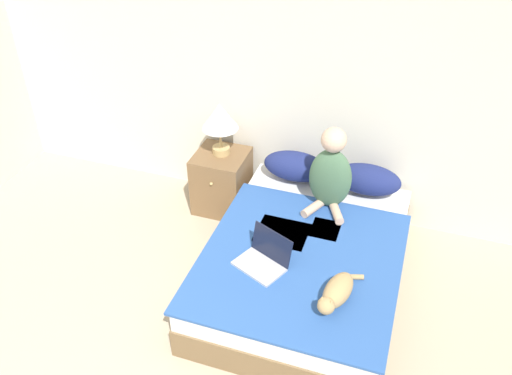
{
  "coord_description": "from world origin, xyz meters",
  "views": [
    {
      "loc": [
        1.23,
        -1.01,
        3.13
      ],
      "look_at": [
        0.18,
        2.1,
        0.77
      ],
      "focal_mm": 38.0,
      "sensor_mm": 36.0,
      "label": 1
    }
  ],
  "objects_px": {
    "pillow_near": "(295,166)",
    "cat_tabby": "(336,292)",
    "bed": "(305,264)",
    "table_lamp": "(220,118)",
    "nightstand": "(222,181)",
    "person_sitting": "(331,174)",
    "pillow_far": "(367,179)",
    "laptop_open": "(263,259)"
  },
  "relations": [
    {
      "from": "pillow_far",
      "to": "bed",
      "type": "bearing_deg",
      "value": -111.24
    },
    {
      "from": "person_sitting",
      "to": "cat_tabby",
      "type": "distance_m",
      "value": 1.07
    },
    {
      "from": "nightstand",
      "to": "table_lamp",
      "type": "relative_size",
      "value": 1.17
    },
    {
      "from": "cat_tabby",
      "to": "pillow_far",
      "type": "bearing_deg",
      "value": -166.46
    },
    {
      "from": "bed",
      "to": "table_lamp",
      "type": "xyz_separation_m",
      "value": [
        -0.99,
        0.77,
        0.71
      ]
    },
    {
      "from": "bed",
      "to": "person_sitting",
      "type": "bearing_deg",
      "value": 84.77
    },
    {
      "from": "laptop_open",
      "to": "pillow_near",
      "type": "bearing_deg",
      "value": 117.92
    },
    {
      "from": "pillow_near",
      "to": "table_lamp",
      "type": "xyz_separation_m",
      "value": [
        -0.68,
        -0.03,
        0.37
      ]
    },
    {
      "from": "person_sitting",
      "to": "table_lamp",
      "type": "distance_m",
      "value": 1.08
    },
    {
      "from": "cat_tabby",
      "to": "laptop_open",
      "type": "relative_size",
      "value": 1.15
    },
    {
      "from": "pillow_near",
      "to": "cat_tabby",
      "type": "xyz_separation_m",
      "value": [
        0.63,
        -1.3,
        -0.04
      ]
    },
    {
      "from": "pillow_near",
      "to": "pillow_far",
      "type": "relative_size",
      "value": 1.0
    },
    {
      "from": "bed",
      "to": "person_sitting",
      "type": "relative_size",
      "value": 2.69
    },
    {
      "from": "table_lamp",
      "to": "pillow_far",
      "type": "bearing_deg",
      "value": 1.51
    },
    {
      "from": "person_sitting",
      "to": "table_lamp",
      "type": "bearing_deg",
      "value": 165.98
    },
    {
      "from": "person_sitting",
      "to": "table_lamp",
      "type": "height_order",
      "value": "person_sitting"
    },
    {
      "from": "pillow_near",
      "to": "cat_tabby",
      "type": "distance_m",
      "value": 1.45
    },
    {
      "from": "laptop_open",
      "to": "pillow_far",
      "type": "bearing_deg",
      "value": 87.99
    },
    {
      "from": "person_sitting",
      "to": "cat_tabby",
      "type": "bearing_deg",
      "value": -74.62
    },
    {
      "from": "bed",
      "to": "pillow_near",
      "type": "height_order",
      "value": "pillow_near"
    },
    {
      "from": "nightstand",
      "to": "person_sitting",
      "type": "bearing_deg",
      "value": -12.64
    },
    {
      "from": "person_sitting",
      "to": "laptop_open",
      "type": "height_order",
      "value": "person_sitting"
    },
    {
      "from": "table_lamp",
      "to": "nightstand",
      "type": "bearing_deg",
      "value": -82.19
    },
    {
      "from": "pillow_far",
      "to": "nightstand",
      "type": "distance_m",
      "value": 1.32
    },
    {
      "from": "person_sitting",
      "to": "laptop_open",
      "type": "distance_m",
      "value": 0.91
    },
    {
      "from": "bed",
      "to": "pillow_near",
      "type": "bearing_deg",
      "value": 111.22
    },
    {
      "from": "bed",
      "to": "nightstand",
      "type": "bearing_deg",
      "value": 143.06
    },
    {
      "from": "laptop_open",
      "to": "nightstand",
      "type": "xyz_separation_m",
      "value": [
        -0.74,
        1.05,
        -0.19
      ]
    },
    {
      "from": "bed",
      "to": "nightstand",
      "type": "xyz_separation_m",
      "value": [
        -0.98,
        0.74,
        0.08
      ]
    },
    {
      "from": "pillow_near",
      "to": "table_lamp",
      "type": "distance_m",
      "value": 0.77
    },
    {
      "from": "pillow_near",
      "to": "cat_tabby",
      "type": "height_order",
      "value": "pillow_near"
    },
    {
      "from": "person_sitting",
      "to": "pillow_near",
      "type": "bearing_deg",
      "value": 140.72
    },
    {
      "from": "cat_tabby",
      "to": "nightstand",
      "type": "distance_m",
      "value": 1.81
    },
    {
      "from": "cat_tabby",
      "to": "person_sitting",
      "type": "bearing_deg",
      "value": -151.64
    },
    {
      "from": "pillow_near",
      "to": "nightstand",
      "type": "relative_size",
      "value": 0.99
    },
    {
      "from": "bed",
      "to": "table_lamp",
      "type": "distance_m",
      "value": 1.44
    },
    {
      "from": "pillow_near",
      "to": "nightstand",
      "type": "xyz_separation_m",
      "value": [
        -0.67,
        -0.06,
        -0.27
      ]
    },
    {
      "from": "bed",
      "to": "laptop_open",
      "type": "relative_size",
      "value": 4.5
    },
    {
      "from": "bed",
      "to": "pillow_far",
      "type": "distance_m",
      "value": 0.92
    },
    {
      "from": "laptop_open",
      "to": "bed",
      "type": "bearing_deg",
      "value": 77.12
    },
    {
      "from": "bed",
      "to": "pillow_far",
      "type": "relative_size",
      "value": 3.44
    },
    {
      "from": "cat_tabby",
      "to": "table_lamp",
      "type": "bearing_deg",
      "value": -121.04
    }
  ]
}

